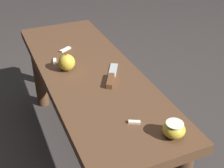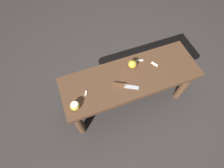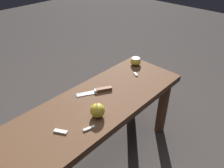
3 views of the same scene
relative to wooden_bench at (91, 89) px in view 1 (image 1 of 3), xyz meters
name	(u,v)px [view 1 (image 1 of 3)]	position (x,y,z in m)	size (l,w,h in m)	color
ground_plane	(93,152)	(0.00, 0.00, -0.38)	(8.00, 8.00, 0.00)	#383330
wooden_bench	(91,89)	(0.00, 0.00, 0.00)	(1.16, 0.40, 0.48)	brown
knife	(111,78)	(0.10, 0.06, 0.10)	(0.19, 0.13, 0.02)	#B7BABF
apple_whole	(67,62)	(-0.05, -0.09, 0.13)	(0.07, 0.07, 0.08)	gold
apple_cut	(174,129)	(0.50, 0.10, 0.12)	(0.07, 0.07, 0.05)	gold
apple_slice_near_knife	(55,62)	(-0.14, -0.12, 0.10)	(0.06, 0.03, 0.01)	white
apple_slice_center	(65,49)	(-0.24, -0.04, 0.10)	(0.05, 0.06, 0.01)	white
apple_slice_near_bowl	(134,122)	(0.39, 0.02, 0.10)	(0.03, 0.04, 0.01)	white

